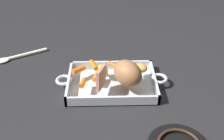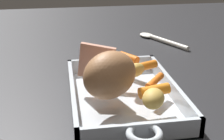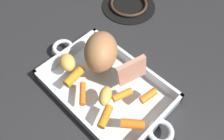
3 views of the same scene
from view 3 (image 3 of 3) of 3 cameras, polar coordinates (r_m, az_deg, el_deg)
The scene contains 13 objects.
ground_plane at distance 0.67m, azimuth -1.48°, elevation -5.06°, with size 2.26×2.26×0.00m, color #232326.
roasting_dish at distance 0.66m, azimuth -1.50°, elevation -4.47°, with size 0.45×0.24×0.04m.
pork_roast at distance 0.63m, azimuth -2.77°, elevation 4.57°, with size 0.12×0.09×0.10m, color #9F6B44.
roast_slice_thick at distance 0.61m, azimuth 4.88°, elevation -0.25°, with size 0.01×0.08×0.08m, color tan.
baby_carrot_northeast at distance 0.60m, azimuth 2.65°, elevation -6.11°, with size 0.02×0.02×0.05m, color orange.
baby_carrot_short at distance 0.57m, azimuth -1.67°, elevation -11.46°, with size 0.02×0.02×0.06m, color orange.
baby_carrot_southwest at distance 0.61m, azimuth -7.29°, elevation -5.83°, with size 0.02×0.02×0.07m, color orange.
baby_carrot_center_right at distance 0.57m, azimuth 5.13°, elevation -13.15°, with size 0.02×0.02×0.06m, color orange.
baby_carrot_southeast at distance 0.61m, azimuth 8.95°, elevation -6.36°, with size 0.02×0.02×0.05m, color orange.
baby_carrot_center_left at distance 0.64m, azimuth -9.37°, elevation -1.60°, with size 0.02×0.02×0.07m, color orange.
potato_golden_large at distance 0.66m, azimuth -10.99°, elevation 1.91°, with size 0.06×0.04×0.04m, color gold.
potato_whole at distance 0.59m, azimuth -1.65°, elevation -6.41°, with size 0.06×0.03×0.03m, color gold.
stove_burner_rear at distance 0.91m, azimuth 4.16°, elevation 15.73°, with size 0.20×0.20×0.02m.
Camera 3 is at (-0.25, 0.23, 0.58)m, focal length 36.90 mm.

